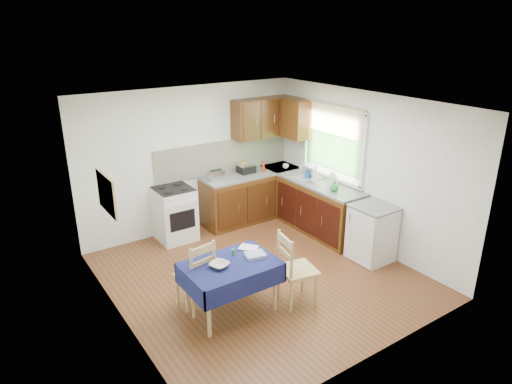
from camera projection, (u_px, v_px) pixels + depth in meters
floor at (260, 275)px, 6.66m from camera, size 4.20×4.20×0.00m
ceiling at (261, 104)px, 5.78m from camera, size 4.00×4.20×0.02m
wall_back at (191, 159)px, 7.85m from camera, size 4.00×0.02×2.50m
wall_front at (379, 257)px, 4.60m from camera, size 4.00×0.02×2.50m
wall_left at (116, 231)px, 5.17m from camera, size 0.02×4.20×2.50m
wall_right at (363, 170)px, 7.27m from camera, size 0.02×4.20×2.50m
base_cabinets at (283, 202)px, 8.20m from camera, size 1.90×2.30×0.86m
worktop_back at (252, 174)px, 8.30m from camera, size 1.90×0.60×0.04m
worktop_right at (321, 184)px, 7.75m from camera, size 0.60×1.70×0.04m
worktop_corner at (280, 168)px, 8.64m from camera, size 0.60×0.60×0.04m
splashback at (224, 157)px, 8.20m from camera, size 2.70×0.02×0.60m
upper_cabinets at (273, 118)px, 8.21m from camera, size 1.20×0.85×0.70m
stove at (175, 214)px, 7.63m from camera, size 0.60×0.61×0.92m
window at (333, 137)px, 7.66m from camera, size 0.04×1.48×1.26m
fridge at (372, 233)px, 6.97m from camera, size 0.58×0.60×0.89m
corkboard at (107, 194)px, 5.30m from camera, size 0.04×0.62×0.47m
dining_table at (230, 271)px, 5.64m from camera, size 1.15×0.78×0.69m
chair_far at (197, 273)px, 5.73m from camera, size 0.48×0.48×0.96m
chair_near at (294, 267)px, 5.84m from camera, size 0.52×0.52×1.00m
toaster at (216, 175)px, 7.86m from camera, size 0.26×0.16×0.20m
sandwich_press at (246, 168)px, 8.26m from camera, size 0.28×0.25×0.17m
sauce_bottle at (263, 166)px, 8.30m from camera, size 0.05×0.05×0.21m
yellow_packet at (243, 167)px, 8.32m from camera, size 0.15×0.12×0.17m
dish_rack at (308, 177)px, 7.99m from camera, size 0.46×0.35×0.22m
kettle at (332, 180)px, 7.53m from camera, size 0.15×0.15×0.26m
cup at (286, 166)px, 8.51m from camera, size 0.14×0.14×0.09m
soap_bottle_a at (315, 174)px, 7.73m from camera, size 0.15×0.15×0.29m
soap_bottle_b at (307, 174)px, 7.93m from camera, size 0.11×0.11×0.18m
soap_bottle_c at (334, 186)px, 7.35m from camera, size 0.14×0.14×0.18m
plate_bowl at (219, 265)px, 5.50m from camera, size 0.29×0.29×0.06m
book at (246, 251)px, 5.88m from camera, size 0.29×0.30×0.02m
spice_jar at (233, 252)px, 5.78m from camera, size 0.04×0.04×0.09m
tea_towel at (255, 255)px, 5.75m from camera, size 0.28×0.25×0.04m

